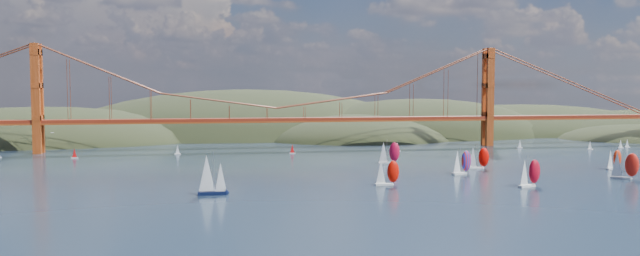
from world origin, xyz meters
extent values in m
plane|color=black|center=(0.00, 0.00, 0.00)|extent=(1200.00, 1200.00, 0.00)
ellipsoid|color=black|center=(-140.00, 260.00, -11.20)|extent=(240.00, 140.00, 64.00)
ellipsoid|color=black|center=(-10.00, 300.00, -16.80)|extent=(300.00, 180.00, 96.00)
ellipsoid|color=black|center=(110.00, 270.00, -13.30)|extent=(220.00, 140.00, 76.00)
ellipsoid|color=black|center=(60.00, 240.00, -8.40)|extent=(140.00, 110.00, 48.00)
ellipsoid|color=black|center=(200.00, 290.00, -10.50)|extent=(260.00, 160.00, 60.00)
ellipsoid|color=black|center=(240.00, 210.00, -4.90)|extent=(120.00, 90.00, 28.00)
cube|color=maroon|center=(0.00, 180.00, 16.00)|extent=(440.00, 7.00, 1.60)
cube|color=maroon|center=(0.00, 180.00, 14.80)|extent=(440.00, 7.00, 0.80)
cube|color=maroon|center=(-120.00, 180.00, 27.50)|extent=(4.00, 8.50, 55.00)
cube|color=maroon|center=(120.00, 180.00, 27.50)|extent=(4.00, 8.50, 55.00)
cube|color=black|center=(-34.22, 45.01, 0.53)|extent=(8.91, 2.52, 1.07)
cylinder|color=#99999E|center=(-33.78, 45.01, 7.49)|extent=(0.13, 0.13, 12.85)
cone|color=white|center=(-35.82, 45.01, 6.85)|extent=(5.00, 5.00, 11.31)
cone|color=white|center=(-31.55, 45.02, 5.57)|extent=(3.57, 3.57, 8.99)
cube|color=white|center=(23.79, 53.30, 0.36)|extent=(5.95, 1.67, 0.71)
cylinder|color=#99999E|center=(24.09, 53.30, 5.17)|extent=(0.09, 0.09, 8.92)
cone|color=white|center=(22.72, 53.30, 4.73)|extent=(3.33, 3.33, 7.85)
ellipsoid|color=#E70D01|center=(27.06, 53.30, 4.73)|extent=(4.16, 2.62, 7.49)
cube|color=white|center=(70.31, 41.67, 0.39)|extent=(6.67, 3.79, 0.77)
cylinder|color=#99999E|center=(70.61, 41.78, 5.60)|extent=(0.10, 0.10, 9.65)
cone|color=white|center=(69.21, 41.30, 5.12)|extent=(4.58, 4.58, 8.49)
ellipsoid|color=#B5071B|center=(73.66, 42.82, 5.12)|extent=(5.18, 4.14, 8.11)
cube|color=silver|center=(113.33, 53.00, 0.41)|extent=(6.61, 5.50, 0.81)
cylinder|color=#99999E|center=(113.60, 52.81, 5.89)|extent=(0.10, 0.10, 10.16)
cone|color=white|center=(112.34, 53.72, 5.39)|extent=(5.30, 5.30, 8.94)
ellipsoid|color=red|center=(116.35, 50.82, 5.39)|extent=(5.59, 5.19, 8.54)
cube|color=white|center=(72.17, 87.50, 0.37)|extent=(6.31, 2.68, 0.73)
cylinder|color=#99999E|center=(72.47, 87.45, 5.32)|extent=(0.09, 0.09, 9.18)
cone|color=white|center=(71.08, 87.68, 4.86)|extent=(3.94, 3.94, 8.08)
ellipsoid|color=#F40700|center=(75.49, 86.95, 4.86)|extent=(4.66, 3.35, 7.71)
cube|color=silver|center=(126.19, 76.29, 0.33)|extent=(5.76, 3.08, 0.67)
cylinder|color=#99999E|center=(126.46, 76.37, 4.83)|extent=(0.08, 0.08, 8.32)
cone|color=white|center=(125.24, 76.00, 4.41)|extent=(3.87, 3.87, 7.32)
ellipsoid|color=red|center=(129.12, 77.16, 4.41)|extent=(4.42, 3.45, 6.99)
cube|color=silver|center=(40.65, 109.68, 0.40)|extent=(6.78, 2.71, 0.79)
cylinder|color=#99999E|center=(40.97, 109.64, 5.74)|extent=(0.10, 0.10, 9.89)
cone|color=white|center=(39.47, 109.84, 5.24)|extent=(4.15, 4.15, 8.70)
ellipsoid|color=#B70A2D|center=(44.24, 109.19, 5.24)|extent=(4.96, 3.49, 8.31)
cube|color=silver|center=(59.48, 73.51, 0.38)|extent=(6.56, 3.89, 0.76)
cylinder|color=#99999E|center=(59.78, 73.62, 5.52)|extent=(0.10, 0.10, 9.52)
cone|color=white|center=(58.41, 73.11, 5.04)|extent=(4.57, 4.57, 8.37)
ellipsoid|color=red|center=(62.75, 74.74, 5.04)|extent=(5.14, 4.17, 7.99)
cube|color=silver|center=(-97.78, 154.27, 0.25)|extent=(3.00, 1.00, 0.50)
cone|color=red|center=(-97.78, 154.27, 2.60)|extent=(2.00, 2.00, 4.20)
cube|color=silver|center=(-51.00, 162.62, 0.25)|extent=(3.00, 1.00, 0.50)
cone|color=white|center=(-51.00, 162.62, 2.60)|extent=(2.00, 2.00, 4.20)
cube|color=silver|center=(130.48, 161.58, 0.25)|extent=(3.00, 1.00, 0.50)
cone|color=white|center=(130.48, 161.58, 2.60)|extent=(2.00, 2.00, 4.20)
cube|color=silver|center=(163.69, 148.46, 0.25)|extent=(3.00, 1.00, 0.50)
cone|color=white|center=(163.69, 148.46, 2.60)|extent=(2.00, 2.00, 4.20)
cube|color=silver|center=(184.72, 152.71, 0.25)|extent=(3.00, 1.00, 0.50)
cone|color=white|center=(184.72, 152.71, 2.60)|extent=(2.00, 2.00, 4.20)
cube|color=silver|center=(190.43, 155.03, 0.25)|extent=(3.00, 1.00, 0.50)
cone|color=white|center=(190.43, 155.03, 2.60)|extent=(2.00, 2.00, 4.20)
cube|color=silver|center=(60.45, 157.82, 0.25)|extent=(3.00, 1.00, 0.50)
cone|color=white|center=(60.45, 157.82, 2.60)|extent=(2.00, 2.00, 4.20)
cube|color=silver|center=(5.39, 156.34, 0.25)|extent=(3.00, 1.00, 0.50)
cone|color=red|center=(5.39, 156.34, 2.60)|extent=(2.00, 2.00, 4.20)
ellipsoid|color=white|center=(-74.16, 16.29, 22.27)|extent=(0.90, 0.25, 0.17)
camera|label=1|loc=(-33.93, -151.35, 34.48)|focal=35.00mm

